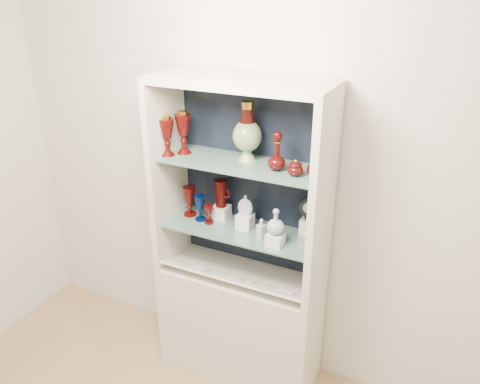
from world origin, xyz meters
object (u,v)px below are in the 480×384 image
at_px(lidded_bowl, 295,167).
at_px(clear_square_bottle, 261,228).
at_px(ruby_goblet_tall, 189,201).
at_px(cobalt_goblet, 200,208).
at_px(ruby_decanter_a, 277,149).
at_px(clear_round_decanter, 276,222).
at_px(ruby_decanter_b, 315,159).
at_px(cameo_medallion, 309,208).
at_px(pedestal_lamp_right, 183,132).
at_px(ruby_pitcher, 221,193).
at_px(enamel_urn, 247,132).
at_px(ruby_goblet_small, 209,214).
at_px(flat_flask, 245,205).
at_px(pedestal_lamp_left, 167,136).

bearing_deg(lidded_bowl, clear_square_bottle, 177.73).
bearing_deg(ruby_goblet_tall, cobalt_goblet, -16.47).
relative_size(ruby_decanter_a, clear_round_decanter, 1.66).
bearing_deg(ruby_decanter_b, cameo_medallion, 113.07).
bearing_deg(cobalt_goblet, pedestal_lamp_right, 177.53).
height_order(ruby_goblet_tall, clear_round_decanter, clear_round_decanter).
distance_m(lidded_bowl, ruby_pitcher, 0.61).
relative_size(enamel_urn, ruby_decanter_b, 1.77).
bearing_deg(ruby_goblet_small, pedestal_lamp_right, 173.34).
relative_size(ruby_decanter_a, cobalt_goblet, 1.50).
xyz_separation_m(pedestal_lamp_right, cameo_medallion, (0.75, 0.11, -0.38)).
bearing_deg(enamel_urn, cameo_medallion, 9.03).
bearing_deg(enamel_urn, pedestal_lamp_right, -172.81).
height_order(clear_square_bottle, flat_flask, flat_flask).
relative_size(pedestal_lamp_left, ruby_goblet_tall, 1.22).
bearing_deg(ruby_decanter_b, lidded_bowl, -155.16).
bearing_deg(ruby_decanter_a, flat_flask, 168.30).
relative_size(clear_square_bottle, flat_flask, 0.97).
xyz_separation_m(enamel_urn, ruby_pitcher, (-0.19, 0.03, -0.42)).
bearing_deg(clear_square_bottle, ruby_decanter_a, 18.43).
relative_size(cobalt_goblet, flat_flask, 1.28).
distance_m(ruby_decanter_b, clear_square_bottle, 0.53).
xyz_separation_m(ruby_decanter_b, ruby_pitcher, (-0.60, 0.09, -0.35)).
xyz_separation_m(ruby_goblet_tall, ruby_goblet_small, (0.16, -0.04, -0.04)).
bearing_deg(flat_flask, pedestal_lamp_left, -174.32).
height_order(ruby_decanter_a, ruby_pitcher, ruby_decanter_a).
height_order(pedestal_lamp_left, lidded_bowl, pedestal_lamp_left).
bearing_deg(ruby_pitcher, pedestal_lamp_right, -148.44).
relative_size(pedestal_lamp_left, ruby_pitcher, 1.34).
height_order(pedestal_lamp_left, clear_square_bottle, pedestal_lamp_left).
bearing_deg(lidded_bowl, cameo_medallion, 76.54).
xyz_separation_m(enamel_urn, lidded_bowl, (0.32, -0.10, -0.12)).
bearing_deg(cobalt_goblet, enamel_urn, 10.38).
xyz_separation_m(pedestal_lamp_right, ruby_goblet_tall, (0.00, 0.02, -0.45)).
xyz_separation_m(pedestal_lamp_right, ruby_goblet_small, (0.16, -0.02, -0.49)).
bearing_deg(pedestal_lamp_right, ruby_pitcher, 20.57).
bearing_deg(ruby_decanter_a, clear_square_bottle, -161.57).
bearing_deg(clear_round_decanter, ruby_goblet_tall, 169.88).
relative_size(ruby_decanter_a, ruby_decanter_b, 1.28).
bearing_deg(cameo_medallion, clear_round_decanter, -146.76).
relative_size(lidded_bowl, clear_square_bottle, 0.76).
xyz_separation_m(pedestal_lamp_left, clear_round_decanter, (0.69, -0.01, -0.39)).
bearing_deg(cobalt_goblet, flat_flask, 4.34).
height_order(enamel_urn, clear_square_bottle, enamel_urn).
bearing_deg(clear_round_decanter, ruby_decanter_b, 22.97).
height_order(ruby_goblet_small, cameo_medallion, cameo_medallion).
bearing_deg(flat_flask, clear_square_bottle, -32.12).
height_order(ruby_decanter_a, ruby_goblet_small, ruby_decanter_a).
relative_size(ruby_decanter_b, lidded_bowl, 2.04).
relative_size(enamel_urn, ruby_goblet_tall, 1.74).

